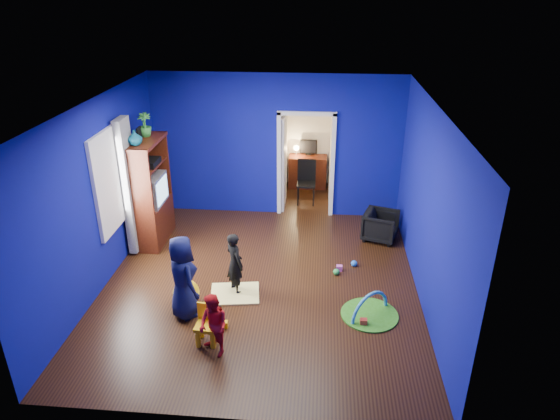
# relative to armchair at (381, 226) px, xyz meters

# --- Properties ---
(floor) EXTENTS (5.00, 5.50, 0.01)m
(floor) POSITION_rel_armchair_xyz_m (-2.07, -1.73, -0.28)
(floor) COLOR black
(floor) RESTS_ON ground
(ceiling) EXTENTS (5.00, 5.50, 0.01)m
(ceiling) POSITION_rel_armchair_xyz_m (-2.07, -1.73, 2.62)
(ceiling) COLOR white
(ceiling) RESTS_ON wall_back
(wall_back) EXTENTS (5.00, 0.02, 2.90)m
(wall_back) POSITION_rel_armchair_xyz_m (-2.07, 1.02, 1.17)
(wall_back) COLOR navy
(wall_back) RESTS_ON floor
(wall_front) EXTENTS (5.00, 0.02, 2.90)m
(wall_front) POSITION_rel_armchair_xyz_m (-2.07, -4.48, 1.17)
(wall_front) COLOR navy
(wall_front) RESTS_ON floor
(wall_left) EXTENTS (0.02, 5.50, 2.90)m
(wall_left) POSITION_rel_armchair_xyz_m (-4.57, -1.73, 1.17)
(wall_left) COLOR navy
(wall_left) RESTS_ON floor
(wall_right) EXTENTS (0.02, 5.50, 2.90)m
(wall_right) POSITION_rel_armchair_xyz_m (0.43, -1.73, 1.17)
(wall_right) COLOR navy
(wall_right) RESTS_ON floor
(alcove) EXTENTS (1.00, 1.75, 2.50)m
(alcove) POSITION_rel_armchair_xyz_m (-1.47, 1.90, 0.97)
(alcove) COLOR silver
(alcove) RESTS_ON floor
(armchair) EXTENTS (0.77, 0.76, 0.56)m
(armchair) POSITION_rel_armchair_xyz_m (0.00, 0.00, 0.00)
(armchair) COLOR black
(armchair) RESTS_ON floor
(child_black) EXTENTS (0.43, 0.44, 1.02)m
(child_black) POSITION_rel_armchair_xyz_m (-2.43, -1.96, 0.23)
(child_black) COLOR black
(child_black) RESTS_ON floor
(child_navy) EXTENTS (0.71, 0.74, 1.27)m
(child_navy) POSITION_rel_armchair_xyz_m (-3.07, -2.62, 0.35)
(child_navy) COLOR #0E1635
(child_navy) RESTS_ON floor
(toddler_red) EXTENTS (0.54, 0.54, 0.89)m
(toddler_red) POSITION_rel_armchair_xyz_m (-2.47, -3.41, 0.16)
(toddler_red) COLOR red
(toddler_red) RESTS_ON floor
(vase) EXTENTS (0.29, 0.29, 0.26)m
(vase) POSITION_rel_armchair_xyz_m (-4.28, -0.69, 1.81)
(vase) COLOR #0D5B6B
(vase) RESTS_ON tv_armoire
(potted_plant) EXTENTS (0.30, 0.30, 0.42)m
(potted_plant) POSITION_rel_armchair_xyz_m (-4.28, -0.17, 1.89)
(potted_plant) COLOR #318832
(potted_plant) RESTS_ON tv_armoire
(tv_armoire) EXTENTS (0.58, 1.14, 1.96)m
(tv_armoire) POSITION_rel_armchair_xyz_m (-4.28, -0.39, 0.70)
(tv_armoire) COLOR #41110A
(tv_armoire) RESTS_ON floor
(crt_tv) EXTENTS (0.46, 0.70, 0.54)m
(crt_tv) POSITION_rel_armchair_xyz_m (-4.24, -0.39, 0.74)
(crt_tv) COLOR silver
(crt_tv) RESTS_ON tv_armoire
(yellow_blanket) EXTENTS (0.83, 0.70, 0.03)m
(yellow_blanket) POSITION_rel_armchair_xyz_m (-2.43, -2.06, -0.27)
(yellow_blanket) COLOR #F2E07A
(yellow_blanket) RESTS_ON floor
(hopper_ball) EXTENTS (0.40, 0.40, 0.40)m
(hopper_ball) POSITION_rel_armchair_xyz_m (-3.12, -2.37, -0.08)
(hopper_ball) COLOR yellow
(hopper_ball) RESTS_ON floor
(kid_chair) EXTENTS (0.30, 0.30, 0.50)m
(kid_chair) POSITION_rel_armchair_xyz_m (-2.62, -3.21, -0.03)
(kid_chair) COLOR yellow
(kid_chair) RESTS_ON floor
(play_mat) EXTENTS (0.84, 0.84, 0.02)m
(play_mat) POSITION_rel_armchair_xyz_m (-0.37, -2.42, -0.27)
(play_mat) COLOR #489822
(play_mat) RESTS_ON floor
(toy_arch) EXTENTS (0.59, 0.55, 0.76)m
(toy_arch) POSITION_rel_armchair_xyz_m (-0.37, -2.42, -0.26)
(toy_arch) COLOR #3F8CD8
(toy_arch) RESTS_ON floor
(window_left) EXTENTS (0.03, 0.95, 1.55)m
(window_left) POSITION_rel_armchair_xyz_m (-4.55, -1.38, 1.27)
(window_left) COLOR white
(window_left) RESTS_ON wall_left
(curtain) EXTENTS (0.14, 0.42, 2.40)m
(curtain) POSITION_rel_armchair_xyz_m (-4.44, -0.83, 0.97)
(curtain) COLOR slate
(curtain) RESTS_ON floor
(doorway) EXTENTS (1.16, 0.10, 2.10)m
(doorway) POSITION_rel_armchair_xyz_m (-1.47, 1.02, 0.77)
(doorway) COLOR white
(doorway) RESTS_ON floor
(study_desk) EXTENTS (0.88, 0.44, 0.75)m
(study_desk) POSITION_rel_armchair_xyz_m (-1.47, 2.53, 0.09)
(study_desk) COLOR #3D140A
(study_desk) RESTS_ON floor
(desk_monitor) EXTENTS (0.40, 0.05, 0.32)m
(desk_monitor) POSITION_rel_armchair_xyz_m (-1.47, 2.65, 0.67)
(desk_monitor) COLOR black
(desk_monitor) RESTS_ON study_desk
(desk_lamp) EXTENTS (0.14, 0.14, 0.14)m
(desk_lamp) POSITION_rel_armchair_xyz_m (-1.75, 2.59, 0.65)
(desk_lamp) COLOR #FFD88C
(desk_lamp) RESTS_ON study_desk
(folding_chair) EXTENTS (0.40, 0.40, 0.92)m
(folding_chair) POSITION_rel_armchair_xyz_m (-1.47, 1.57, 0.18)
(folding_chair) COLOR black
(folding_chair) RESTS_ON floor
(book_shelf) EXTENTS (0.88, 0.24, 0.04)m
(book_shelf) POSITION_rel_armchair_xyz_m (-1.47, 2.64, 1.74)
(book_shelf) COLOR white
(book_shelf) RESTS_ON study_desk
(toy_0) EXTENTS (0.10, 0.08, 0.10)m
(toy_0) POSITION_rel_armchair_xyz_m (-0.47, -2.65, -0.23)
(toy_0) COLOR red
(toy_0) RESTS_ON floor
(toy_1) EXTENTS (0.11, 0.11, 0.11)m
(toy_1) POSITION_rel_armchair_xyz_m (-0.53, -1.04, -0.23)
(toy_1) COLOR blue
(toy_1) RESTS_ON floor
(toy_2) EXTENTS (0.10, 0.08, 0.10)m
(toy_2) POSITION_rel_armchair_xyz_m (-2.45, -2.88, -0.23)
(toy_2) COLOR #FFB90D
(toy_2) RESTS_ON floor
(toy_3) EXTENTS (0.11, 0.11, 0.11)m
(toy_3) POSITION_rel_armchair_xyz_m (-0.84, -1.34, -0.23)
(toy_3) COLOR green
(toy_3) RESTS_ON floor
(toy_4) EXTENTS (0.10, 0.08, 0.10)m
(toy_4) POSITION_rel_armchair_xyz_m (-0.79, -1.22, -0.23)
(toy_4) COLOR #DF53AB
(toy_4) RESTS_ON floor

